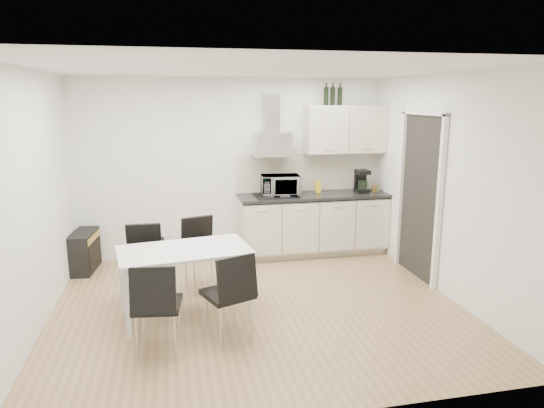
# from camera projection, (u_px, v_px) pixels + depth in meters

# --- Properties ---
(ground) EXTENTS (4.50, 4.50, 0.00)m
(ground) POSITION_uv_depth(u_px,v_px,m) (258.00, 306.00, 5.48)
(ground) COLOR #A68359
(ground) RESTS_ON ground
(wall_back) EXTENTS (4.50, 0.10, 2.60)m
(wall_back) POSITION_uv_depth(u_px,v_px,m) (233.00, 168.00, 7.11)
(wall_back) COLOR white
(wall_back) RESTS_ON ground
(wall_front) EXTENTS (4.50, 0.10, 2.60)m
(wall_front) POSITION_uv_depth(u_px,v_px,m) (310.00, 250.00, 3.29)
(wall_front) COLOR white
(wall_front) RESTS_ON ground
(wall_left) EXTENTS (0.10, 4.00, 2.60)m
(wall_left) POSITION_uv_depth(u_px,v_px,m) (31.00, 203.00, 4.74)
(wall_left) COLOR white
(wall_left) RESTS_ON ground
(wall_right) EXTENTS (0.10, 4.00, 2.60)m
(wall_right) POSITION_uv_depth(u_px,v_px,m) (447.00, 186.00, 5.66)
(wall_right) COLOR white
(wall_right) RESTS_ON ground
(ceiling) EXTENTS (4.50, 4.50, 0.00)m
(ceiling) POSITION_uv_depth(u_px,v_px,m) (256.00, 69.00, 4.92)
(ceiling) COLOR white
(ceiling) RESTS_ON wall_back
(doorway) EXTENTS (0.08, 1.04, 2.10)m
(doorway) POSITION_uv_depth(u_px,v_px,m) (419.00, 198.00, 6.23)
(doorway) COLOR white
(doorway) RESTS_ON ground
(kitchenette) EXTENTS (2.22, 0.64, 2.52)m
(kitchenette) POSITION_uv_depth(u_px,v_px,m) (315.00, 199.00, 7.20)
(kitchenette) COLOR beige
(kitchenette) RESTS_ON ground
(dining_table) EXTENTS (1.46, 0.97, 0.75)m
(dining_table) POSITION_uv_depth(u_px,v_px,m) (185.00, 257.00, 5.12)
(dining_table) COLOR white
(dining_table) RESTS_ON ground
(chair_far_left) EXTENTS (0.46, 0.51, 0.88)m
(chair_far_left) POSITION_uv_depth(u_px,v_px,m) (144.00, 265.00, 5.54)
(chair_far_left) COLOR black
(chair_far_left) RESTS_ON ground
(chair_far_right) EXTENTS (0.56, 0.60, 0.88)m
(chair_far_right) POSITION_uv_depth(u_px,v_px,m) (203.00, 255.00, 5.90)
(chair_far_right) COLOR black
(chair_far_right) RESTS_ON ground
(chair_near_left) EXTENTS (0.50, 0.55, 0.88)m
(chair_near_left) POSITION_uv_depth(u_px,v_px,m) (158.00, 306.00, 4.45)
(chair_near_left) COLOR black
(chair_near_left) RESTS_ON ground
(chair_near_right) EXTENTS (0.59, 0.63, 0.88)m
(chair_near_right) POSITION_uv_depth(u_px,v_px,m) (227.00, 295.00, 4.70)
(chair_near_right) COLOR black
(chair_near_right) RESTS_ON ground
(guitar_amp) EXTENTS (0.35, 0.68, 0.54)m
(guitar_amp) POSITION_uv_depth(u_px,v_px,m) (84.00, 251.00, 6.57)
(guitar_amp) COLOR black
(guitar_amp) RESTS_ON ground
(floor_speaker) EXTENTS (0.19, 0.17, 0.32)m
(floor_speaker) POSITION_uv_depth(u_px,v_px,m) (158.00, 249.00, 7.03)
(floor_speaker) COLOR black
(floor_speaker) RESTS_ON ground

